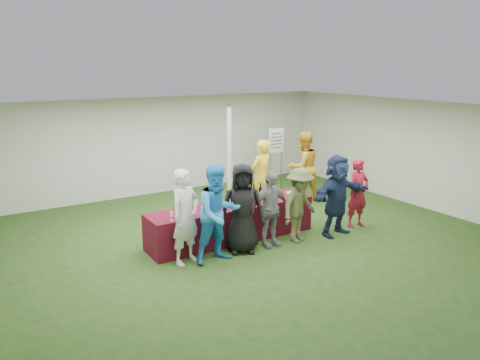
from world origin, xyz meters
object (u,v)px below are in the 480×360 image
customer_1 (218,213)px  dump_bucket (299,192)px  customer_0 (186,217)px  customer_5 (337,195)px  customer_6 (358,193)px  staff_pourer (261,177)px  customer_2 (242,208)px  customer_3 (270,209)px  customer_4 (299,205)px  serving_table (232,222)px  staff_back (303,167)px  wine_list_sign (276,145)px

customer_1 → dump_bucket: bearing=12.0°
customer_0 → customer_5: customer_0 is taller
customer_1 → customer_6: 3.58m
staff_pourer → customer_0: 3.28m
customer_2 → customer_3: 0.63m
dump_bucket → customer_4: 0.76m
serving_table → customer_1: (-0.77, -0.82, 0.55)m
staff_pourer → customer_6: bearing=107.3°
staff_back → customer_5: staff_back is taller
customer_3 → customer_4: bearing=-8.6°
customer_1 → customer_4: size_ratio=1.19×
dump_bucket → customer_5: size_ratio=0.15×
serving_table → customer_1: size_ratio=1.95×
customer_3 → customer_5: bearing=-7.3°
serving_table → staff_back: size_ratio=1.94×
staff_pourer → customer_0: staff_pourer is taller
staff_back → customer_1: size_ratio=1.01×
serving_table → staff_pourer: staff_pourer is taller
staff_pourer → staff_back: staff_back is taller
customer_1 → customer_6: (3.57, 0.04, -0.14)m
staff_pourer → customer_4: staff_pourer is taller
customer_1 → serving_table: bearing=44.6°
customer_2 → serving_table: bearing=100.5°
serving_table → dump_bucket: dump_bucket is taller
customer_4 → staff_pourer: bearing=61.3°
wine_list_sign → staff_pourer: bearing=-135.0°
customer_5 → wine_list_sign: bearing=66.6°
customer_3 → staff_back: bearing=39.8°
staff_pourer → customer_1: (-2.27, -1.96, 0.01)m
dump_bucket → customer_3: bearing=-156.6°
dump_bucket → staff_pourer: bearing=93.9°
customer_2 → customer_3: customer_2 is taller
wine_list_sign → customer_4: (-1.98, -3.55, -0.54)m
wine_list_sign → serving_table: bearing=-138.5°
wine_list_sign → staff_pourer: (-1.61, -1.61, -0.40)m
wine_list_sign → customer_5: 3.84m
customer_0 → customer_1: size_ratio=0.96×
customer_6 → serving_table: bearing=165.2°
dump_bucket → customer_1: customer_1 is taller
wine_list_sign → customer_5: wine_list_sign is taller
customer_1 → customer_2: (0.61, 0.16, -0.05)m
customer_3 → customer_4: (0.67, -0.10, 0.01)m
staff_back → customer_5: size_ratio=1.07×
wine_list_sign → customer_4: 4.11m
dump_bucket → customer_2: customer_2 is taller
dump_bucket → customer_1: bearing=-165.7°
customer_3 → customer_4: size_ratio=0.99×
serving_table → staff_back: bearing=25.4°
wine_list_sign → customer_1: bearing=-137.4°
customer_6 → staff_pourer: bearing=125.1°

